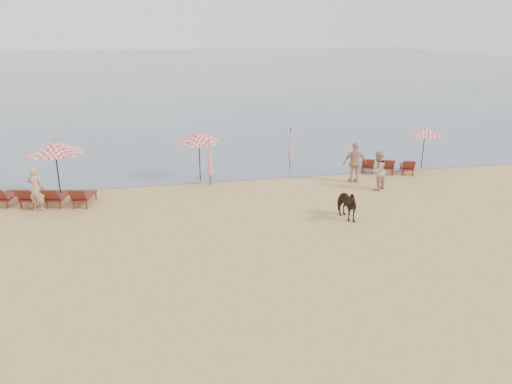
# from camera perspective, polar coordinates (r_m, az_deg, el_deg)

# --- Properties ---
(ground) EXTENTS (120.00, 120.00, 0.00)m
(ground) POSITION_cam_1_polar(r_m,az_deg,el_deg) (15.19, 3.89, -9.86)
(ground) COLOR tan
(ground) RESTS_ON ground
(sea) EXTENTS (160.00, 140.00, 0.06)m
(sea) POSITION_cam_1_polar(r_m,az_deg,el_deg) (93.20, -9.70, 13.89)
(sea) COLOR #51606B
(sea) RESTS_ON ground
(lounger_cluster_left) EXTENTS (4.19, 2.47, 0.62)m
(lounger_cluster_left) POSITION_cam_1_polar(r_m,az_deg,el_deg) (22.67, -23.11, -0.40)
(lounger_cluster_left) COLOR maroon
(lounger_cluster_left) RESTS_ON ground
(lounger_cluster_right) EXTENTS (2.95, 2.35, 0.56)m
(lounger_cluster_right) POSITION_cam_1_polar(r_m,az_deg,el_deg) (26.40, 14.78, 2.96)
(lounger_cluster_right) COLOR maroon
(lounger_cluster_right) RESTS_ON ground
(umbrella_open_left_a) EXTENTS (2.35, 2.35, 2.67)m
(umbrella_open_left_a) POSITION_cam_1_polar(r_m,az_deg,el_deg) (22.43, -22.04, 4.79)
(umbrella_open_left_a) COLOR black
(umbrella_open_left_a) RESTS_ON ground
(umbrella_open_left_b) EXTENTS (1.98, 2.02, 2.52)m
(umbrella_open_left_b) POSITION_cam_1_polar(r_m,az_deg,el_deg) (24.01, -6.56, 6.33)
(umbrella_open_left_b) COLOR black
(umbrella_open_left_b) RESTS_ON ground
(umbrella_open_right) EXTENTS (1.80, 1.80, 2.19)m
(umbrella_open_right) POSITION_cam_1_polar(r_m,az_deg,el_deg) (27.43, 18.76, 6.56)
(umbrella_open_right) COLOR black
(umbrella_open_right) RESTS_ON ground
(umbrella_closed_left) EXTENTS (0.28, 0.28, 2.26)m
(umbrella_closed_left) POSITION_cam_1_polar(r_m,az_deg,el_deg) (23.31, -5.33, 4.01)
(umbrella_closed_left) COLOR black
(umbrella_closed_left) RESTS_ON ground
(umbrella_closed_right) EXTENTS (0.26, 0.26, 2.17)m
(umbrella_closed_right) POSITION_cam_1_polar(r_m,az_deg,el_deg) (26.16, 3.95, 5.53)
(umbrella_closed_right) COLOR black
(umbrella_closed_right) RESTS_ON ground
(cow) EXTENTS (0.93, 1.57, 1.24)m
(cow) POSITION_cam_1_polar(r_m,az_deg,el_deg) (19.67, 10.12, -1.34)
(cow) COLOR black
(cow) RESTS_ON ground
(beachgoer_left) EXTENTS (0.81, 0.67, 1.89)m
(beachgoer_left) POSITION_cam_1_polar(r_m,az_deg,el_deg) (22.01, -23.83, 0.37)
(beachgoer_left) COLOR tan
(beachgoer_left) RESTS_ON ground
(beachgoer_right_a) EXTENTS (1.12, 1.06, 1.82)m
(beachgoer_right_a) POSITION_cam_1_polar(r_m,az_deg,el_deg) (23.40, 13.72, 2.39)
(beachgoer_right_a) COLOR tan
(beachgoer_right_a) RESTS_ON ground
(beachgoer_right_b) EXTENTS (1.15, 0.49, 1.96)m
(beachgoer_right_b) POSITION_cam_1_polar(r_m,az_deg,el_deg) (24.30, 11.24, 3.32)
(beachgoer_right_b) COLOR tan
(beachgoer_right_b) RESTS_ON ground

